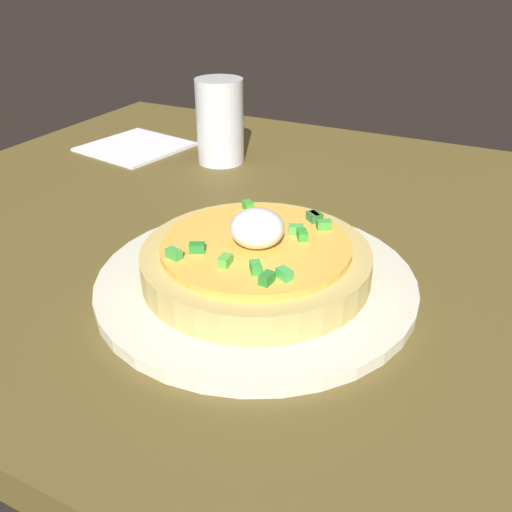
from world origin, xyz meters
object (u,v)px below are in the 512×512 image
object	(u,v)px
plate	(256,281)
napkin	(135,147)
pizza	(256,258)
cup_far	(220,124)

from	to	relation	value
plate	napkin	distance (cm)	43.28
pizza	cup_far	xyz separation A→B (cm)	(-19.34, 27.42, 2.52)
cup_far	napkin	xyz separation A→B (cm)	(-14.73, -0.68, -5.23)
plate	napkin	bearing A→B (deg)	141.88
plate	pizza	bearing A→B (deg)	-41.66
pizza	napkin	xyz separation A→B (cm)	(-34.07, 26.74, -2.71)
plate	napkin	world-z (taller)	plate
cup_far	plate	bearing A→B (deg)	-54.82
pizza	napkin	world-z (taller)	pizza
napkin	cup_far	bearing A→B (deg)	2.66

